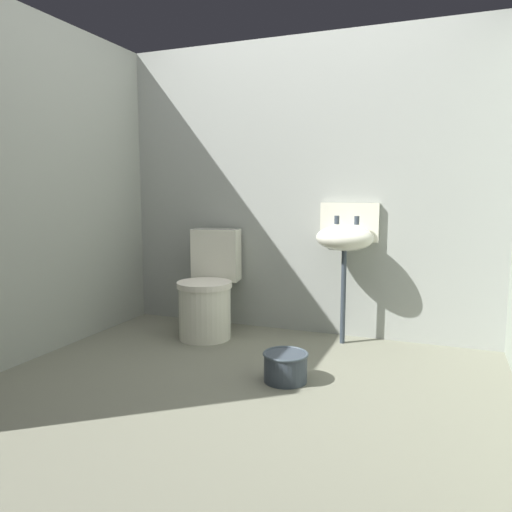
{
  "coord_description": "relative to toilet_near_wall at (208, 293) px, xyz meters",
  "views": [
    {
      "loc": [
        1.01,
        -2.28,
        1.07
      ],
      "look_at": [
        0.0,
        0.32,
        0.7
      ],
      "focal_mm": 34.24,
      "sensor_mm": 36.0,
      "label": 1
    }
  ],
  "objects": [
    {
      "name": "toilet_near_wall",
      "position": [
        0.0,
        0.0,
        0.0
      ],
      "size": [
        0.47,
        0.64,
        0.78
      ],
      "rotation": [
        0.0,
        0.0,
        3.29
      ],
      "color": "silver",
      "rests_on": "ground"
    },
    {
      "name": "wall_back",
      "position": [
        0.61,
        0.4,
        0.77
      ],
      "size": [
        3.24,
        0.1,
        2.19
      ],
      "primitive_type": "cube",
      "color": "#949891",
      "rests_on": "ground"
    },
    {
      "name": "bucket",
      "position": [
        0.82,
        -0.66,
        -0.23
      ],
      "size": [
        0.26,
        0.26,
        0.17
      ],
      "color": "#343C46",
      "rests_on": "ground"
    },
    {
      "name": "ground_plane",
      "position": [
        0.61,
        -0.91,
        -0.36
      ],
      "size": [
        3.24,
        2.92,
        0.08
      ],
      "primitive_type": "cube",
      "color": "slate"
    },
    {
      "name": "wall_left",
      "position": [
        -0.86,
        -0.81,
        0.77
      ],
      "size": [
        0.1,
        2.72,
        2.19
      ],
      "primitive_type": "cube",
      "color": "#94998E",
      "rests_on": "ground"
    },
    {
      "name": "sink",
      "position": [
        0.98,
        0.19,
        0.43
      ],
      "size": [
        0.42,
        0.35,
        0.99
      ],
      "color": "#343C46",
      "rests_on": "ground"
    }
  ]
}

